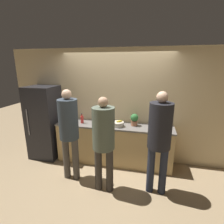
# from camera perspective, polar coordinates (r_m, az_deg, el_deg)

# --- Properties ---
(ground_plane) EXTENTS (14.00, 14.00, 0.00)m
(ground_plane) POSITION_cam_1_polar(r_m,az_deg,el_deg) (4.06, -0.44, -18.13)
(ground_plane) COLOR #9E8460
(wall_back) EXTENTS (5.20, 0.06, 2.60)m
(wall_back) POSITION_cam_1_polar(r_m,az_deg,el_deg) (4.10, 1.50, 2.04)
(wall_back) COLOR #D6BC8C
(wall_back) RESTS_ON ground_plane
(counter) EXTENTS (2.63, 0.59, 0.93)m
(counter) POSITION_cam_1_polar(r_m,az_deg,el_deg) (4.12, 0.63, -10.25)
(counter) COLOR tan
(counter) RESTS_ON ground_plane
(refrigerator) EXTENTS (0.68, 0.67, 1.75)m
(refrigerator) POSITION_cam_1_polar(r_m,az_deg,el_deg) (4.57, -21.11, -3.12)
(refrigerator) COLOR #232328
(refrigerator) RESTS_ON ground_plane
(person_left) EXTENTS (0.37, 0.37, 1.81)m
(person_left) POSITION_cam_1_polar(r_m,az_deg,el_deg) (3.41, -13.92, -4.81)
(person_left) COLOR #4C4742
(person_left) RESTS_ON ground_plane
(person_center) EXTENTS (0.38, 0.38, 1.73)m
(person_center) POSITION_cam_1_polar(r_m,az_deg,el_deg) (3.00, -2.78, -7.89)
(person_center) COLOR #38332D
(person_center) RESTS_ON ground_plane
(person_right) EXTENTS (0.39, 0.39, 1.83)m
(person_right) POSITION_cam_1_polar(r_m,az_deg,el_deg) (3.02, 15.27, -6.95)
(person_right) COLOR #232838
(person_right) RESTS_ON ground_plane
(fruit_bowl) EXTENTS (0.26, 0.26, 0.14)m
(fruit_bowl) POSITION_cam_1_polar(r_m,az_deg,el_deg) (3.83, 1.97, -3.96)
(fruit_bowl) COLOR beige
(fruit_bowl) RESTS_ON counter
(utensil_crock) EXTENTS (0.11, 0.11, 0.28)m
(utensil_crock) POSITION_cam_1_polar(r_m,az_deg,el_deg) (4.02, 12.77, -3.08)
(utensil_crock) COLOR #ADA393
(utensil_crock) RESTS_ON counter
(bottle_red) EXTENTS (0.07, 0.07, 0.23)m
(bottle_red) POSITION_cam_1_polar(r_m,az_deg,el_deg) (4.09, -9.74, -2.35)
(bottle_red) COLOR red
(bottle_red) RESTS_ON counter
(cup_blue) EXTENTS (0.10, 0.10, 0.08)m
(cup_blue) POSITION_cam_1_polar(r_m,az_deg,el_deg) (4.03, -5.41, -3.15)
(cup_blue) COLOR #335184
(cup_blue) RESTS_ON counter
(potted_plant) EXTENTS (0.17, 0.17, 0.27)m
(potted_plant) POSITION_cam_1_polar(r_m,az_deg,el_deg) (3.88, 7.30, -2.36)
(potted_plant) COLOR #9E6042
(potted_plant) RESTS_ON counter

